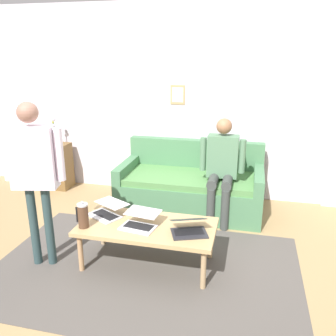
{
  "coord_description": "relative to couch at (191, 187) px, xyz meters",
  "views": [
    {
      "loc": [
        -0.85,
        2.8,
        2.02
      ],
      "look_at": [
        0.03,
        -0.86,
        0.8
      ],
      "focal_mm": 37.93,
      "sensor_mm": 36.0,
      "label": 1
    }
  ],
  "objects": [
    {
      "name": "ground_plane",
      "position": [
        0.11,
        1.59,
        -0.31
      ],
      "size": [
        7.68,
        7.68,
        0.0
      ],
      "primitive_type": "plane",
      "color": "#977A4F"
    },
    {
      "name": "side_shelf",
      "position": [
        2.17,
        -0.31,
        0.05
      ],
      "size": [
        0.42,
        0.32,
        0.7
      ],
      "color": "brown",
      "rests_on": "ground_plane"
    },
    {
      "name": "area_rug",
      "position": [
        0.18,
        1.52,
        -0.3
      ],
      "size": [
        2.97,
        1.93,
        0.01
      ],
      "primitive_type": "cube",
      "color": "#4C4743",
      "rests_on": "ground_plane"
    },
    {
      "name": "french_press",
      "position": [
        0.76,
        1.61,
        0.25
      ],
      "size": [
        0.12,
        0.1,
        0.27
      ],
      "color": "#4C3323",
      "rests_on": "coffee_table"
    },
    {
      "name": "flower_vase",
      "position": [
        2.17,
        -0.31,
        0.55
      ],
      "size": [
        0.09,
        0.09,
        0.41
      ],
      "color": "#9A9D9C",
      "rests_on": "side_shelf"
    },
    {
      "name": "coffee_table",
      "position": [
        0.18,
        1.42,
        0.09
      ],
      "size": [
        1.33,
        0.66,
        0.43
      ],
      "color": "tan",
      "rests_on": "ground_plane"
    },
    {
      "name": "laptop_right",
      "position": [
        0.24,
        1.46,
        0.17
      ],
      "size": [
        0.38,
        0.38,
        0.13
      ],
      "color": "silver",
      "rests_on": "coffee_table"
    },
    {
      "name": "couch",
      "position": [
        0.0,
        0.0,
        0.0
      ],
      "size": [
        1.86,
        0.91,
        0.88
      ],
      "color": "#46754E",
      "rests_on": "ground_plane"
    },
    {
      "name": "back_wall",
      "position": [
        0.11,
        -0.61,
        1.05
      ],
      "size": [
        7.04,
        0.11,
        2.7
      ],
      "color": "silver",
      "rests_on": "ground_plane"
    },
    {
      "name": "laptop_left",
      "position": [
        -0.24,
        1.48,
        0.17
      ],
      "size": [
        0.4,
        0.38,
        0.16
      ],
      "color": "#28282D",
      "rests_on": "coffee_table"
    },
    {
      "name": "laptop_center",
      "position": [
        0.64,
        1.31,
        0.17
      ],
      "size": [
        0.45,
        0.44,
        0.12
      ],
      "color": "silver",
      "rests_on": "coffee_table"
    },
    {
      "name": "person_standing",
      "position": [
        1.19,
        1.65,
        0.73
      ],
      "size": [
        0.57,
        0.26,
        1.62
      ],
      "color": "#293D3F",
      "rests_on": "ground_plane"
    },
    {
      "name": "person_seated",
      "position": [
        -0.42,
        0.23,
        0.42
      ],
      "size": [
        0.55,
        0.51,
        1.28
      ],
      "color": "#393E3B",
      "rests_on": "ground_plane"
    }
  ]
}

